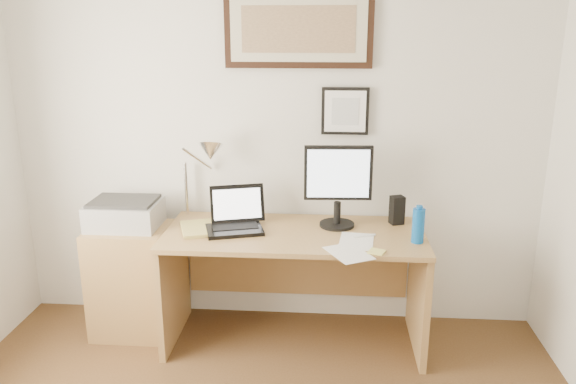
# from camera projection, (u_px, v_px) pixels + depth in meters

# --- Properties ---
(wall_back) EXTENTS (3.50, 0.02, 2.50)m
(wall_back) POSITION_uv_depth(u_px,v_px,m) (275.00, 140.00, 3.68)
(wall_back) COLOR silver
(wall_back) RESTS_ON ground
(side_cabinet) EXTENTS (0.50, 0.40, 0.73)m
(side_cabinet) POSITION_uv_depth(u_px,v_px,m) (132.00, 280.00, 3.68)
(side_cabinet) COLOR olive
(side_cabinet) RESTS_ON floor
(water_bottle) EXTENTS (0.07, 0.07, 0.21)m
(water_bottle) POSITION_uv_depth(u_px,v_px,m) (418.00, 226.00, 3.26)
(water_bottle) COLOR #0C52A5
(water_bottle) RESTS_ON desk
(bottle_cap) EXTENTS (0.04, 0.04, 0.02)m
(bottle_cap) POSITION_uv_depth(u_px,v_px,m) (420.00, 207.00, 3.23)
(bottle_cap) COLOR #0C52A5
(bottle_cap) RESTS_ON water_bottle
(speaker) EXTENTS (0.10, 0.09, 0.18)m
(speaker) POSITION_uv_depth(u_px,v_px,m) (397.00, 210.00, 3.58)
(speaker) COLOR black
(speaker) RESTS_ON desk
(paper_sheet_a) EXTENTS (0.30, 0.33, 0.00)m
(paper_sheet_a) POSITION_uv_depth(u_px,v_px,m) (348.00, 253.00, 3.13)
(paper_sheet_a) COLOR white
(paper_sheet_a) RESTS_ON desk
(paper_sheet_b) EXTENTS (0.23, 0.30, 0.00)m
(paper_sheet_b) POSITION_uv_depth(u_px,v_px,m) (356.00, 241.00, 3.30)
(paper_sheet_b) COLOR white
(paper_sheet_b) RESTS_ON desk
(sticky_pad) EXTENTS (0.11, 0.11, 0.01)m
(sticky_pad) POSITION_uv_depth(u_px,v_px,m) (377.00, 252.00, 3.13)
(sticky_pad) COLOR #E2DA6B
(sticky_pad) RESTS_ON desk
(marker_pen) EXTENTS (0.14, 0.06, 0.02)m
(marker_pen) POSITION_uv_depth(u_px,v_px,m) (364.00, 236.00, 3.37)
(marker_pen) COLOR white
(marker_pen) RESTS_ON desk
(book) EXTENTS (0.30, 0.35, 0.02)m
(book) POSITION_uv_depth(u_px,v_px,m) (182.00, 230.00, 3.45)
(book) COLOR tan
(book) RESTS_ON desk
(desk) EXTENTS (1.60, 0.70, 0.75)m
(desk) POSITION_uv_depth(u_px,v_px,m) (295.00, 262.00, 3.60)
(desk) COLOR olive
(desk) RESTS_ON floor
(laptop) EXTENTS (0.39, 0.38, 0.26)m
(laptop) POSITION_uv_depth(u_px,v_px,m) (236.00, 220.00, 3.49)
(laptop) COLOR black
(laptop) RESTS_ON desk
(lcd_monitor) EXTENTS (0.42, 0.22, 0.52)m
(lcd_monitor) POSITION_uv_depth(u_px,v_px,m) (338.00, 182.00, 3.47)
(lcd_monitor) COLOR black
(lcd_monitor) RESTS_ON desk
(printer) EXTENTS (0.44, 0.34, 0.18)m
(printer) POSITION_uv_depth(u_px,v_px,m) (125.00, 213.00, 3.59)
(printer) COLOR #9E9EA0
(printer) RESTS_ON side_cabinet
(desk_lamp) EXTENTS (0.29, 0.27, 0.53)m
(desk_lamp) POSITION_uv_depth(u_px,v_px,m) (208.00, 155.00, 3.54)
(desk_lamp) COLOR white
(desk_lamp) RESTS_ON desk
(picture_large) EXTENTS (0.92, 0.04, 0.47)m
(picture_large) POSITION_uv_depth(u_px,v_px,m) (298.00, 29.00, 3.44)
(picture_large) COLOR black
(picture_large) RESTS_ON wall_back
(picture_small) EXTENTS (0.30, 0.03, 0.30)m
(picture_small) POSITION_uv_depth(u_px,v_px,m) (345.00, 111.00, 3.56)
(picture_small) COLOR black
(picture_small) RESTS_ON wall_back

